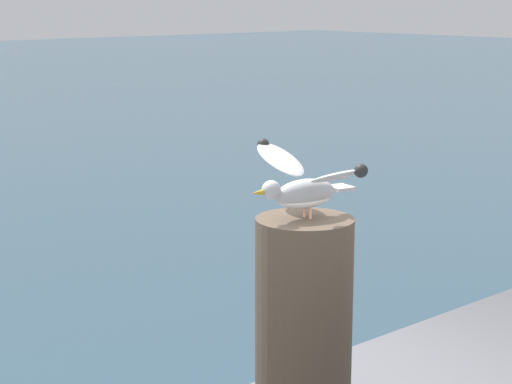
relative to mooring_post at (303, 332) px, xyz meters
The scene contains 2 objects.
mooring_post is the anchor object (origin of this frame).
seagull 0.53m from the mooring_post, 169.43° to the left, with size 0.39×0.61×0.23m.
Camera 1 is at (-2.03, -2.60, 3.16)m, focal length 63.39 mm.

